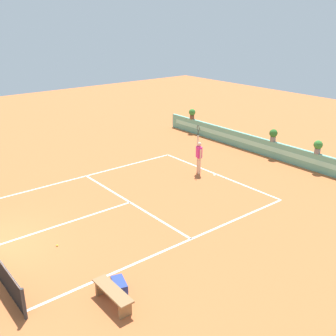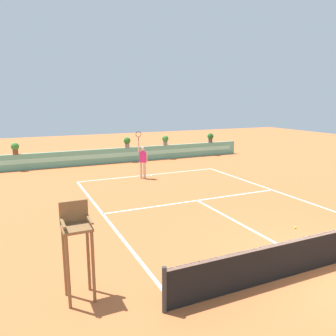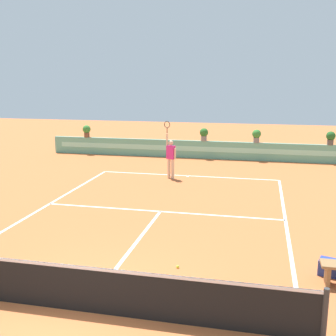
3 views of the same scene
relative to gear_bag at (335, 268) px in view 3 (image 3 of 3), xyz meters
The scene contains 11 objects.
ground_plane 6.03m from the gear_bag, 146.32° to the left, with size 60.00×60.00×0.00m, color #BC6033.
court_lines 6.45m from the gear_bag, 141.00° to the left, with size 8.32×11.94×0.01m.
net 5.68m from the gear_bag, 152.04° to the right, with size 8.92×0.10×1.00m.
back_wall_barrier 14.62m from the gear_bag, 110.05° to the left, with size 18.00×0.21×1.00m.
gear_bag is the anchor object (origin of this frame).
tennis_player 10.33m from the gear_bag, 123.62° to the left, with size 0.59×0.33×2.58m.
tennis_ball_near_baseline 3.61m from the gear_bag, behind, with size 0.07×0.07×0.07m, color #CCE033.
potted_plant_centre 14.63m from the gear_bag, 109.69° to the left, with size 0.48×0.48×0.72m.
potted_plant_right 13.93m from the gear_bag, 98.37° to the left, with size 0.48×0.48×0.72m.
potted_plant_far_left 18.25m from the gear_bag, 131.05° to the left, with size 0.48×0.48×0.72m.
potted_plant_far_right 13.90m from the gear_bag, 82.50° to the left, with size 0.48×0.48×0.72m.
Camera 3 is at (3.22, -6.81, 4.41)m, focal length 44.73 mm.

